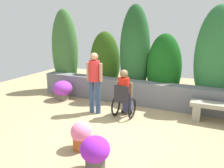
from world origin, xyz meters
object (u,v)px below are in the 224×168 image
(person_in_wheelchair, at_px, (124,95))
(person_standing_companion, at_px, (95,79))
(flower_pot_purple_near, at_px, (81,135))
(flower_pot_red_accent, at_px, (63,89))
(stone_bench, at_px, (218,110))
(flower_pot_small_foreground, at_px, (95,153))

(person_in_wheelchair, height_order, person_standing_companion, person_standing_companion)
(flower_pot_purple_near, relative_size, flower_pot_red_accent, 0.88)
(person_standing_companion, distance_m, flower_pot_red_accent, 1.81)
(flower_pot_red_accent, bearing_deg, person_in_wheelchair, -11.74)
(person_in_wheelchair, xyz_separation_m, flower_pot_red_accent, (-2.44, 0.51, -0.26))
(flower_pot_purple_near, xyz_separation_m, flower_pot_red_accent, (-2.29, 2.48, 0.06))
(person_in_wheelchair, xyz_separation_m, person_standing_companion, (-0.86, -0.10, 0.38))
(person_in_wheelchair, bearing_deg, stone_bench, 23.72)
(person_standing_companion, distance_m, flower_pot_small_foreground, 2.84)
(stone_bench, height_order, person_standing_companion, person_standing_companion)
(person_in_wheelchair, xyz_separation_m, flower_pot_small_foreground, (0.47, -2.52, -0.26))
(flower_pot_small_foreground, bearing_deg, flower_pot_purple_near, 138.68)
(person_standing_companion, bearing_deg, person_in_wheelchair, 4.15)
(stone_bench, relative_size, flower_pot_purple_near, 2.33)
(stone_bench, bearing_deg, flower_pot_purple_near, -136.54)
(flower_pot_purple_near, xyz_separation_m, flower_pot_small_foreground, (0.62, -0.55, 0.06))
(flower_pot_purple_near, bearing_deg, stone_bench, 45.97)
(flower_pot_small_foreground, bearing_deg, person_standing_companion, 118.86)
(person_in_wheelchair, bearing_deg, flower_pot_red_accent, 177.47)
(stone_bench, relative_size, flower_pot_red_accent, 2.06)
(person_in_wheelchair, height_order, flower_pot_purple_near, person_in_wheelchair)
(flower_pot_purple_near, height_order, flower_pot_red_accent, flower_pot_red_accent)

